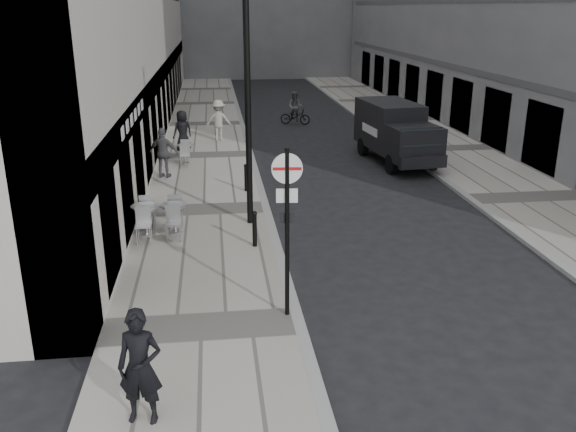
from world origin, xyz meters
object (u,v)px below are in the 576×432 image
object	(u,v)px
walking_man	(140,367)
lamppost	(248,92)
sign_post	(287,211)
panel_van	(395,130)
cyclist	(295,112)

from	to	relation	value
walking_man	lamppost	xyz separation A→B (m)	(2.25, 9.05, 2.94)
walking_man	sign_post	world-z (taller)	sign_post
walking_man	panel_van	size ratio (longest dim) A/B	0.35
walking_man	cyclist	world-z (taller)	walking_man
cyclist	walking_man	bearing A→B (deg)	-81.76
walking_man	panel_van	distance (m)	18.59
panel_van	sign_post	bearing A→B (deg)	-121.28
walking_man	cyclist	bearing A→B (deg)	87.55
panel_van	lamppost	bearing A→B (deg)	-138.17
sign_post	panel_van	distance (m)	14.60
walking_man	cyclist	size ratio (longest dim) A/B	1.04
sign_post	lamppost	world-z (taller)	lamppost
walking_man	sign_post	bearing A→B (deg)	60.53
sign_post	cyclist	bearing A→B (deg)	86.94
panel_van	cyclist	world-z (taller)	panel_van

